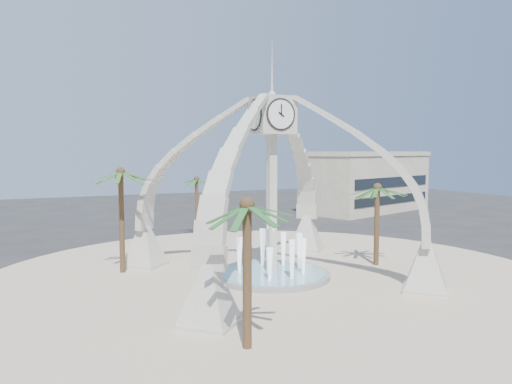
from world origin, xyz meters
name	(u,v)px	position (x,y,z in m)	size (l,w,h in m)	color
ground	(271,278)	(0.00, 0.00, 0.00)	(140.00, 140.00, 0.00)	#282828
plaza	(271,278)	(0.00, 0.00, 0.03)	(40.00, 40.00, 0.06)	#BBA98B
clock_tower	(272,184)	(0.00, 0.00, 6.49)	(17.94, 17.94, 16.30)	beige
fountain	(271,274)	(0.00, 0.00, 0.29)	(8.00, 8.00, 3.62)	#939396
building_ne	(368,181)	(30.00, 28.00, 4.31)	(21.87, 14.17, 8.60)	beige
palm_east	(377,189)	(8.89, -0.07, 5.87)	(5.00, 5.00, 6.74)	brown
palm_west	(121,174)	(-8.96, 5.79, 7.10)	(5.34, 5.34, 8.00)	brown
palm_north	(197,180)	(0.63, 17.78, 5.78)	(3.69, 3.69, 6.57)	brown
palm_south	(247,207)	(-6.56, -10.50, 6.28)	(4.47, 4.47, 7.18)	brown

